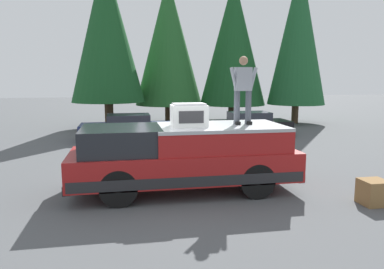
{
  "coord_description": "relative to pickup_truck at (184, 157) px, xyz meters",
  "views": [
    {
      "loc": [
        -8.95,
        0.97,
        2.84
      ],
      "look_at": [
        0.51,
        -0.78,
        1.35
      ],
      "focal_mm": 35.05,
      "sensor_mm": 36.0,
      "label": 1
    }
  ],
  "objects": [
    {
      "name": "conifer_center_left",
      "position": [
        13.86,
        -1.33,
        4.04
      ],
      "size": [
        4.03,
        4.03,
        8.7
      ],
      "color": "#4C3826",
      "rests_on": "ground"
    },
    {
      "name": "conifer_far_left",
      "position": [
        12.5,
        -8.98,
        4.5
      ],
      "size": [
        3.45,
        3.45,
        9.61
      ],
      "color": "#4C3826",
      "rests_on": "ground"
    },
    {
      "name": "parked_car_navy",
      "position": [
        8.05,
        1.3,
        -0.29
      ],
      "size": [
        1.64,
        4.1,
        1.16
      ],
      "color": "navy",
      "rests_on": "ground"
    },
    {
      "name": "person_on_truck_bed",
      "position": [
        0.04,
        -1.5,
        1.68
      ],
      "size": [
        0.29,
        0.72,
        1.69
      ],
      "color": "#4C515B",
      "rests_on": "pickup_truck"
    },
    {
      "name": "ground_plane",
      "position": [
        -0.01,
        0.48,
        -0.87
      ],
      "size": [
        90.0,
        90.0,
        0.0
      ],
      "primitive_type": "plane",
      "color": "#4C4F51"
    },
    {
      "name": "conifer_center_right",
      "position": [
        12.07,
        2.21,
        4.43
      ],
      "size": [
        3.93,
        3.93,
        9.15
      ],
      "color": "#4C3826",
      "rests_on": "ground"
    },
    {
      "name": "compressor_unit",
      "position": [
        -0.14,
        -0.1,
        1.05
      ],
      "size": [
        0.65,
        0.84,
        0.56
      ],
      "color": "silver",
      "rests_on": "pickup_truck"
    },
    {
      "name": "conifer_left",
      "position": [
        13.48,
        -5.24,
        4.06
      ],
      "size": [
        4.01,
        4.01,
        8.78
      ],
      "color": "#4C3826",
      "rests_on": "ground"
    },
    {
      "name": "parked_car_black",
      "position": [
        8.16,
        -4.44,
        -0.29
      ],
      "size": [
        1.64,
        4.1,
        1.16
      ],
      "color": "black",
      "rests_on": "ground"
    },
    {
      "name": "wooden_crate",
      "position": [
        -1.76,
        -4.01,
        -0.59
      ],
      "size": [
        0.56,
        0.56,
        0.56
      ],
      "primitive_type": "cube",
      "color": "olive",
      "rests_on": "ground"
    },
    {
      "name": "pickup_truck",
      "position": [
        0.0,
        0.0,
        0.0
      ],
      "size": [
        2.01,
        5.54,
        1.65
      ],
      "color": "maroon",
      "rests_on": "ground"
    }
  ]
}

